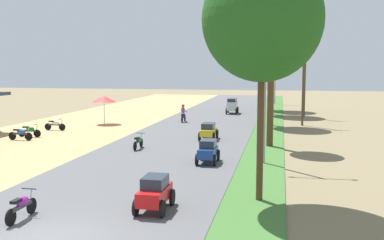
% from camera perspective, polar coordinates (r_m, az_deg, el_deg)
% --- Properties ---
extents(parked_motorbike_fourth, '(1.80, 0.54, 0.94)m').
position_cam_1_polar(parked_motorbike_fourth, '(33.61, -20.85, -1.57)').
color(parked_motorbike_fourth, black).
rests_on(parked_motorbike_fourth, dirt_shoulder).
extents(parked_motorbike_fifth, '(1.80, 0.54, 0.94)m').
position_cam_1_polar(parked_motorbike_fifth, '(34.94, -19.85, -1.23)').
color(parked_motorbike_fifth, black).
rests_on(parked_motorbike_fifth, dirt_shoulder).
extents(parked_motorbike_sixth, '(1.80, 0.54, 0.94)m').
position_cam_1_polar(parked_motorbike_sixth, '(37.96, -16.91, -0.52)').
color(parked_motorbike_sixth, black).
rests_on(parked_motorbike_sixth, dirt_shoulder).
extents(vendor_umbrella, '(2.20, 2.20, 2.52)m').
position_cam_1_polar(vendor_umbrella, '(41.04, -11.07, 2.63)').
color(vendor_umbrella, '#99999E').
rests_on(vendor_umbrella, dirt_shoulder).
extents(median_tree_nearest, '(4.47, 4.47, 9.13)m').
position_cam_1_polar(median_tree_nearest, '(17.16, 8.88, 12.42)').
color(median_tree_nearest, '#4C351E').
rests_on(median_tree_nearest, median_strip).
extents(median_tree_second, '(2.84, 2.84, 9.24)m').
position_cam_1_polar(median_tree_second, '(29.31, 10.07, 11.33)').
color(median_tree_second, '#4C351E').
rests_on(median_tree_second, median_strip).
extents(median_tree_third, '(4.32, 4.32, 9.40)m').
position_cam_1_polar(median_tree_third, '(39.85, 10.13, 9.51)').
color(median_tree_third, '#4C351E').
rests_on(median_tree_third, median_strip).
extents(median_tree_fourth, '(4.73, 4.73, 11.00)m').
position_cam_1_polar(median_tree_fourth, '(49.43, 10.12, 9.92)').
color(median_tree_fourth, '#4C351E').
rests_on(median_tree_fourth, median_strip).
extents(median_tree_fifth, '(4.72, 4.72, 9.68)m').
position_cam_1_polar(median_tree_fifth, '(54.55, 10.06, 8.87)').
color(median_tree_fifth, '#4C351E').
rests_on(median_tree_fifth, median_strip).
extents(streetlamp_near, '(3.16, 0.20, 8.09)m').
position_cam_1_polar(streetlamp_near, '(23.91, 9.22, 5.60)').
color(streetlamp_near, gray).
rests_on(streetlamp_near, median_strip).
extents(streetlamp_mid, '(3.16, 0.20, 8.35)m').
position_cam_1_polar(streetlamp_mid, '(64.21, 10.49, 6.33)').
color(streetlamp_mid, gray).
rests_on(streetlamp_mid, median_strip).
extents(utility_pole_near, '(1.80, 0.20, 8.33)m').
position_cam_1_polar(utility_pole_near, '(40.75, 13.92, 5.41)').
color(utility_pole_near, brown).
rests_on(utility_pole_near, ground).
extents(utility_pole_far, '(1.80, 0.20, 9.03)m').
position_cam_1_polar(utility_pole_far, '(47.54, 14.10, 5.99)').
color(utility_pole_far, brown).
rests_on(utility_pole_far, ground).
extents(car_hatchback_red, '(1.04, 2.00, 1.23)m').
position_cam_1_polar(car_hatchback_red, '(16.18, -4.74, -9.06)').
color(car_hatchback_red, red).
rests_on(car_hatchback_red, road_strip).
extents(car_hatchback_blue, '(1.04, 2.00, 1.23)m').
position_cam_1_polar(car_hatchback_blue, '(23.92, 2.03, -3.87)').
color(car_hatchback_blue, navy).
rests_on(car_hatchback_blue, road_strip).
extents(car_sedan_yellow, '(1.10, 2.26, 1.19)m').
position_cam_1_polar(car_sedan_yellow, '(31.47, 2.10, -1.32)').
color(car_sedan_yellow, gold).
rests_on(car_sedan_yellow, road_strip).
extents(car_van_silver, '(1.19, 2.41, 1.67)m').
position_cam_1_polar(car_van_silver, '(49.41, 5.11, 1.91)').
color(car_van_silver, '#B7BCC1').
rests_on(car_van_silver, road_strip).
extents(motorbike_ahead_second, '(0.54, 1.80, 0.94)m').
position_cam_1_polar(motorbike_ahead_second, '(16.27, -20.73, -10.02)').
color(motorbike_ahead_second, black).
rests_on(motorbike_ahead_second, road_strip).
extents(motorbike_ahead_third, '(0.54, 1.80, 0.94)m').
position_cam_1_polar(motorbike_ahead_third, '(28.19, -6.81, -2.65)').
color(motorbike_ahead_third, black).
rests_on(motorbike_ahead_third, road_strip).
extents(motorbike_ahead_fourth, '(0.54, 1.80, 1.66)m').
position_cam_1_polar(motorbike_ahead_fourth, '(41.70, -1.11, 0.82)').
color(motorbike_ahead_fourth, black).
rests_on(motorbike_ahead_fourth, road_strip).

